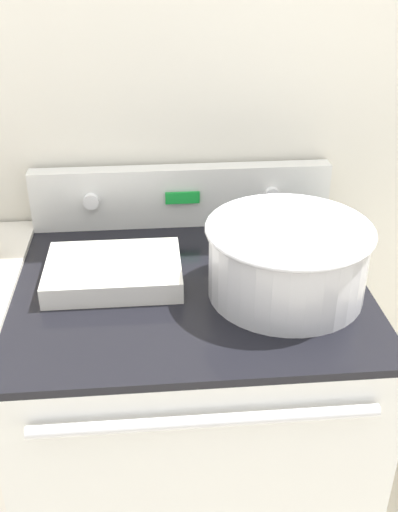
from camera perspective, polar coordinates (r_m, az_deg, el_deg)
name	(u,v)px	position (r m, az deg, el deg)	size (l,w,h in m)	color
kitchen_wall	(179,99)	(1.58, -1.92, 14.75)	(8.00, 0.05, 2.50)	silver
stove_range	(192,431)	(1.65, -0.66, -16.34)	(0.79, 0.71, 0.93)	silver
control_panel	(182,196)	(1.60, -1.65, 5.75)	(0.79, 0.07, 0.16)	silver
mixing_bowl	(287,256)	(1.30, 8.42, -0.04)	(0.36, 0.36, 0.16)	silver
casserole_dish	(114,270)	(1.37, -8.12, -1.34)	(0.30, 0.22, 0.05)	silver
ladle	(338,234)	(1.53, 13.12, 2.02)	(0.08, 0.31, 0.08)	#7AB2C6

